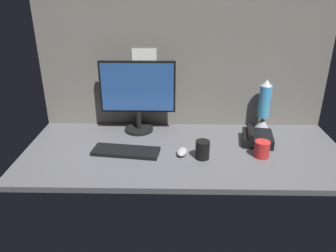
{
  "coord_description": "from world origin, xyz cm",
  "views": [
    {
      "loc": [
        -5.65,
        -166.43,
        87.13
      ],
      "look_at": [
        -11.2,
        0.0,
        14.0
      ],
      "focal_mm": 35.07,
      "sensor_mm": 36.0,
      "label": 1
    }
  ],
  "objects_px": {
    "mouse": "(182,152)",
    "mug_red_plastic": "(262,149)",
    "mug_black_travel": "(202,150)",
    "desk_phone": "(257,138)",
    "monitor": "(138,93)",
    "keyboard": "(126,151)",
    "lava_lamp": "(264,110)"
  },
  "relations": [
    {
      "from": "mouse",
      "to": "mug_red_plastic",
      "type": "height_order",
      "value": "mug_red_plastic"
    },
    {
      "from": "mug_black_travel",
      "to": "desk_phone",
      "type": "xyz_separation_m",
      "value": [
        0.34,
        0.19,
        -0.02
      ]
    },
    {
      "from": "desk_phone",
      "to": "mug_red_plastic",
      "type": "bearing_deg",
      "value": -94.22
    },
    {
      "from": "monitor",
      "to": "mug_red_plastic",
      "type": "bearing_deg",
      "value": -25.58
    },
    {
      "from": "mug_black_travel",
      "to": "desk_phone",
      "type": "relative_size",
      "value": 0.47
    },
    {
      "from": "mug_black_travel",
      "to": "mug_red_plastic",
      "type": "bearing_deg",
      "value": 4.31
    },
    {
      "from": "mouse",
      "to": "mug_red_plastic",
      "type": "distance_m",
      "value": 0.43
    },
    {
      "from": "keyboard",
      "to": "mouse",
      "type": "distance_m",
      "value": 0.31
    },
    {
      "from": "mouse",
      "to": "lava_lamp",
      "type": "bearing_deg",
      "value": 44.17
    },
    {
      "from": "monitor",
      "to": "mug_red_plastic",
      "type": "relative_size",
      "value": 5.15
    },
    {
      "from": "mouse",
      "to": "mug_black_travel",
      "type": "bearing_deg",
      "value": -8.6
    },
    {
      "from": "lava_lamp",
      "to": "mug_red_plastic",
      "type": "bearing_deg",
      "value": -103.61
    },
    {
      "from": "lava_lamp",
      "to": "desk_phone",
      "type": "height_order",
      "value": "lava_lamp"
    },
    {
      "from": "keyboard",
      "to": "mug_black_travel",
      "type": "distance_m",
      "value": 0.42
    },
    {
      "from": "keyboard",
      "to": "mug_red_plastic",
      "type": "distance_m",
      "value": 0.74
    },
    {
      "from": "monitor",
      "to": "keyboard",
      "type": "bearing_deg",
      "value": -97.88
    },
    {
      "from": "keyboard",
      "to": "mug_red_plastic",
      "type": "bearing_deg",
      "value": 5.43
    },
    {
      "from": "monitor",
      "to": "mouse",
      "type": "xyz_separation_m",
      "value": [
        0.27,
        -0.32,
        -0.23
      ]
    },
    {
      "from": "mouse",
      "to": "mug_black_travel",
      "type": "distance_m",
      "value": 0.12
    },
    {
      "from": "monitor",
      "to": "desk_phone",
      "type": "relative_size",
      "value": 2.17
    },
    {
      "from": "mug_red_plastic",
      "to": "lava_lamp",
      "type": "height_order",
      "value": "lava_lamp"
    },
    {
      "from": "keyboard",
      "to": "mouse",
      "type": "bearing_deg",
      "value": 5.18
    },
    {
      "from": "monitor",
      "to": "keyboard",
      "type": "height_order",
      "value": "monitor"
    },
    {
      "from": "monitor",
      "to": "mouse",
      "type": "height_order",
      "value": "monitor"
    },
    {
      "from": "mug_red_plastic",
      "to": "mug_black_travel",
      "type": "bearing_deg",
      "value": -175.69
    },
    {
      "from": "desk_phone",
      "to": "lava_lamp",
      "type": "bearing_deg",
      "value": 68.5
    },
    {
      "from": "monitor",
      "to": "mouse",
      "type": "relative_size",
      "value": 4.82
    },
    {
      "from": "mouse",
      "to": "keyboard",
      "type": "bearing_deg",
      "value": -171.66
    },
    {
      "from": "mouse",
      "to": "monitor",
      "type": "bearing_deg",
      "value": 140.4
    },
    {
      "from": "mug_black_travel",
      "to": "desk_phone",
      "type": "bearing_deg",
      "value": 30.04
    },
    {
      "from": "lava_lamp",
      "to": "desk_phone",
      "type": "xyz_separation_m",
      "value": [
        -0.07,
        -0.19,
        -0.11
      ]
    },
    {
      "from": "desk_phone",
      "to": "keyboard",
      "type": "bearing_deg",
      "value": -169.2
    }
  ]
}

